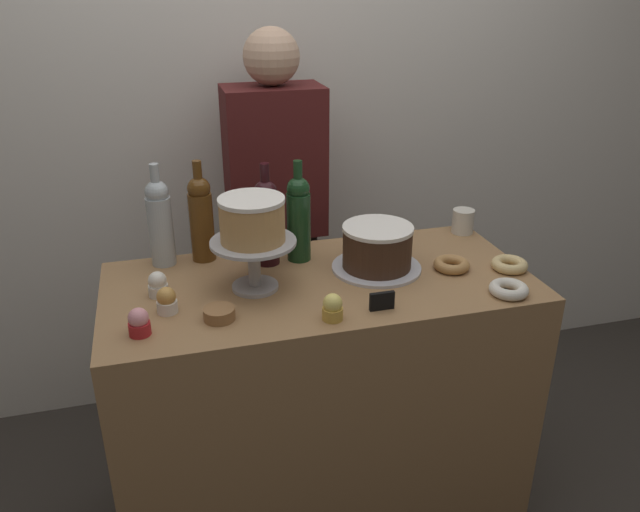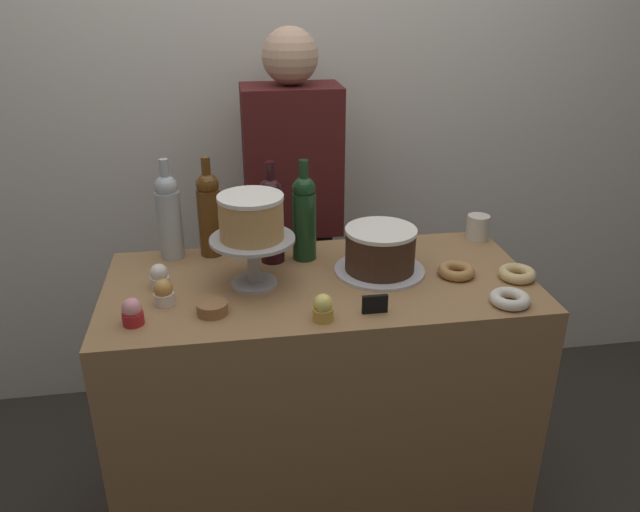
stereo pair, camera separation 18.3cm
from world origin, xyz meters
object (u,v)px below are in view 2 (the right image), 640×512
object	(u,v)px
white_layer_cake	(251,217)
barista_figure	(293,231)
wine_bottle_dark_red	(272,218)
cupcake_caramel	(164,293)
coffee_cup_ceramic	(478,227)
cookie_stack	(212,308)
donut_sugar	(510,299)
cupcake_lemon	(323,308)
chocolate_round_cake	(380,249)
donut_glazed	(517,274)
price_sign_chalkboard	(375,304)
donut_maple	(456,271)
wine_bottle_amber	(209,212)
cupcake_strawberry	(132,312)
wine_bottle_green	(304,216)
cupcake_vanilla	(159,277)
wine_bottle_clear	(169,215)
cake_stand_pedestal	(253,253)

from	to	relation	value
white_layer_cake	barista_figure	world-z (taller)	barista_figure
wine_bottle_dark_red	cupcake_caramel	distance (m)	0.42
wine_bottle_dark_red	coffee_cup_ceramic	distance (m)	0.73
cookie_stack	barista_figure	bearing A→B (deg)	67.88
donut_sugar	cupcake_caramel	bearing A→B (deg)	171.02
wine_bottle_dark_red	cupcake_lemon	size ratio (longest dim) A/B	4.38
coffee_cup_ceramic	chocolate_round_cake	bearing A→B (deg)	-152.76
donut_glazed	coffee_cup_ceramic	distance (m)	0.32
price_sign_chalkboard	donut_maple	bearing A→B (deg)	31.60
wine_bottle_amber	cupcake_lemon	bearing A→B (deg)	-58.83
wine_bottle_dark_red	barista_figure	size ratio (longest dim) A/B	0.20
wine_bottle_dark_red	donut_glazed	distance (m)	0.77
white_layer_cake	cupcake_strawberry	xyz separation A→B (m)	(-0.33, -0.18, -0.18)
wine_bottle_green	cupcake_lemon	size ratio (longest dim) A/B	4.38
chocolate_round_cake	cupcake_vanilla	xyz separation A→B (m)	(-0.66, -0.00, -0.04)
wine_bottle_clear	wine_bottle_green	bearing A→B (deg)	-10.45
cookie_stack	price_sign_chalkboard	distance (m)	0.44
cake_stand_pedestal	wine_bottle_amber	world-z (taller)	wine_bottle_amber
chocolate_round_cake	wine_bottle_dark_red	distance (m)	0.35
cupcake_caramel	price_sign_chalkboard	distance (m)	0.58
white_layer_cake	donut_maple	distance (m)	0.64
white_layer_cake	wine_bottle_green	xyz separation A→B (m)	(0.17, 0.17, -0.07)
cake_stand_pedestal	cookie_stack	world-z (taller)	cake_stand_pedestal
donut_sugar	cookie_stack	xyz separation A→B (m)	(-0.82, 0.07, 0.00)
cupcake_strawberry	cupcake_vanilla	bearing A→B (deg)	75.39
white_layer_cake	chocolate_round_cake	bearing A→B (deg)	4.39
cake_stand_pedestal	wine_bottle_amber	bearing A→B (deg)	116.35
wine_bottle_clear	donut_sugar	size ratio (longest dim) A/B	2.91
cake_stand_pedestal	donut_glazed	size ratio (longest dim) A/B	2.20
cupcake_lemon	wine_bottle_amber	bearing A→B (deg)	121.17
wine_bottle_clear	donut_sugar	xyz separation A→B (m)	(0.94, -0.47, -0.13)
wine_bottle_dark_red	wine_bottle_amber	world-z (taller)	same
cupcake_caramel	cupcake_strawberry	distance (m)	0.12
white_layer_cake	wine_bottle_clear	size ratio (longest dim) A/B	0.57
cupcake_strawberry	barista_figure	xyz separation A→B (m)	(0.51, 0.78, -0.12)
donut_sugar	white_layer_cake	bearing A→B (deg)	161.77
donut_glazed	cupcake_strawberry	bearing A→B (deg)	-175.03
chocolate_round_cake	coffee_cup_ceramic	size ratio (longest dim) A/B	2.55
wine_bottle_dark_red	coffee_cup_ceramic	bearing A→B (deg)	5.58
cupcake_lemon	donut_sugar	xyz separation A→B (m)	(0.53, 0.00, -0.02)
wine_bottle_clear	cupcake_vanilla	distance (m)	0.25
donut_glazed	cookie_stack	world-z (taller)	same
donut_glazed	white_layer_cake	bearing A→B (deg)	174.09
donut_maple	donut_glazed	world-z (taller)	same
wine_bottle_dark_red	cupcake_vanilla	xyz separation A→B (m)	(-0.34, -0.14, -0.11)
chocolate_round_cake	wine_bottle_dark_red	xyz separation A→B (m)	(-0.32, 0.13, 0.07)
cupcake_vanilla	donut_maple	world-z (taller)	cupcake_vanilla
price_sign_chalkboard	cake_stand_pedestal	bearing A→B (deg)	145.13
chocolate_round_cake	donut_maple	world-z (taller)	chocolate_round_cake
cupcake_strawberry	price_sign_chalkboard	xyz separation A→B (m)	(0.64, -0.04, -0.01)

